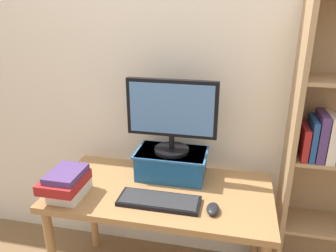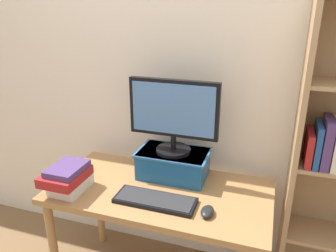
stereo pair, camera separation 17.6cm
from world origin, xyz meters
name	(u,v)px [view 1 (the left image)]	position (x,y,z in m)	size (l,w,h in m)	color
back_wall	(176,71)	(0.00, 0.43, 1.30)	(7.00, 0.08, 2.60)	beige
desk	(161,203)	(0.00, 0.00, 0.63)	(1.23, 0.63, 0.71)	#9E7042
riser_box	(172,163)	(0.03, 0.17, 0.80)	(0.42, 0.26, 0.16)	#195189
computer_monitor	(172,113)	(0.03, 0.16, 1.11)	(0.52, 0.20, 0.43)	black
keyboard	(159,201)	(0.02, -0.13, 0.73)	(0.43, 0.16, 0.02)	black
computer_mouse	(213,209)	(0.30, -0.15, 0.73)	(0.06, 0.10, 0.04)	black
book_stack	(67,183)	(-0.47, -0.17, 0.79)	(0.20, 0.25, 0.16)	silver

